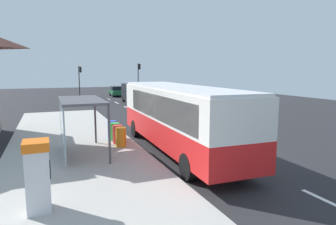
{
  "coord_description": "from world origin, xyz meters",
  "views": [
    {
      "loc": [
        -7.44,
        -12.01,
        3.95
      ],
      "look_at": [
        -1.0,
        4.02,
        1.5
      ],
      "focal_mm": 31.96,
      "sensor_mm": 36.0,
      "label": 1
    }
  ],
  "objects_px": {
    "recycling_bin_orange": "(121,137)",
    "bus_shelter": "(74,113)",
    "white_van": "(134,92)",
    "recycling_bin_red": "(118,134)",
    "traffic_light_far_side": "(80,77)",
    "traffic_light_near_side": "(139,74)",
    "sedan_near": "(117,91)",
    "ticket_machine": "(38,176)",
    "bus": "(177,114)",
    "recycling_bin_green": "(115,132)",
    "recycling_bin_blue": "(112,129)"
  },
  "relations": [
    {
      "from": "recycling_bin_orange",
      "to": "bus_shelter",
      "type": "bearing_deg",
      "value": -162.77
    },
    {
      "from": "white_van",
      "to": "traffic_light_far_side",
      "type": "height_order",
      "value": "traffic_light_far_side"
    },
    {
      "from": "bus",
      "to": "white_van",
      "type": "bearing_deg",
      "value": 79.85
    },
    {
      "from": "white_van",
      "to": "recycling_bin_red",
      "type": "height_order",
      "value": "white_van"
    },
    {
      "from": "ticket_machine",
      "to": "bus_shelter",
      "type": "distance_m",
      "value": 5.56
    },
    {
      "from": "ticket_machine",
      "to": "traffic_light_far_side",
      "type": "distance_m",
      "value": 36.93
    },
    {
      "from": "traffic_light_near_side",
      "to": "traffic_light_far_side",
      "type": "bearing_deg",
      "value": 174.68
    },
    {
      "from": "sedan_near",
      "to": "recycling_bin_orange",
      "type": "height_order",
      "value": "sedan_near"
    },
    {
      "from": "sedan_near",
      "to": "recycling_bin_green",
      "type": "bearing_deg",
      "value": -102.4
    },
    {
      "from": "recycling_bin_blue",
      "to": "bus_shelter",
      "type": "distance_m",
      "value": 3.84
    },
    {
      "from": "ticket_machine",
      "to": "recycling_bin_blue",
      "type": "distance_m",
      "value": 8.87
    },
    {
      "from": "ticket_machine",
      "to": "bus_shelter",
      "type": "relative_size",
      "value": 0.48
    },
    {
      "from": "sedan_near",
      "to": "recycling_bin_orange",
      "type": "relative_size",
      "value": 4.72
    },
    {
      "from": "white_van",
      "to": "sedan_near",
      "type": "relative_size",
      "value": 1.16
    },
    {
      "from": "white_van",
      "to": "ticket_machine",
      "type": "distance_m",
      "value": 28.35
    },
    {
      "from": "ticket_machine",
      "to": "traffic_light_near_side",
      "type": "distance_m",
      "value": 38.24
    },
    {
      "from": "ticket_machine",
      "to": "recycling_bin_blue",
      "type": "xyz_separation_m",
      "value": [
        3.61,
        8.08,
        -0.52
      ]
    },
    {
      "from": "bus",
      "to": "traffic_light_far_side",
      "type": "distance_m",
      "value": 31.95
    },
    {
      "from": "bus",
      "to": "traffic_light_near_side",
      "type": "xyz_separation_m",
      "value": [
        7.21,
        31.1,
        1.47
      ]
    },
    {
      "from": "recycling_bin_blue",
      "to": "sedan_near",
      "type": "bearing_deg",
      "value": 77.31
    },
    {
      "from": "white_van",
      "to": "sedan_near",
      "type": "distance_m",
      "value": 10.45
    },
    {
      "from": "recycling_bin_orange",
      "to": "recycling_bin_red",
      "type": "height_order",
      "value": "same"
    },
    {
      "from": "bus",
      "to": "white_van",
      "type": "xyz_separation_m",
      "value": [
        3.91,
        21.84,
        -0.5
      ]
    },
    {
      "from": "recycling_bin_orange",
      "to": "traffic_light_near_side",
      "type": "distance_m",
      "value": 31.45
    },
    {
      "from": "traffic_light_far_side",
      "to": "recycling_bin_orange",
      "type": "bearing_deg",
      "value": -92.07
    },
    {
      "from": "traffic_light_near_side",
      "to": "traffic_light_far_side",
      "type": "distance_m",
      "value": 8.64
    },
    {
      "from": "white_van",
      "to": "bus_shelter",
      "type": "height_order",
      "value": "bus_shelter"
    },
    {
      "from": "recycling_bin_orange",
      "to": "recycling_bin_red",
      "type": "bearing_deg",
      "value": 90.0
    },
    {
      "from": "white_van",
      "to": "recycling_bin_blue",
      "type": "xyz_separation_m",
      "value": [
        -6.4,
        -18.44,
        -0.69
      ]
    },
    {
      "from": "recycling_bin_orange",
      "to": "recycling_bin_green",
      "type": "relative_size",
      "value": 1.0
    },
    {
      "from": "bus_shelter",
      "to": "traffic_light_near_side",
      "type": "bearing_deg",
      "value": 68.65
    },
    {
      "from": "recycling_bin_blue",
      "to": "recycling_bin_orange",
      "type": "bearing_deg",
      "value": -90.0
    },
    {
      "from": "white_van",
      "to": "bus_shelter",
      "type": "relative_size",
      "value": 1.3
    },
    {
      "from": "recycling_bin_blue",
      "to": "recycling_bin_red",
      "type": "bearing_deg",
      "value": -90.0
    },
    {
      "from": "sedan_near",
      "to": "recycling_bin_green",
      "type": "height_order",
      "value": "sedan_near"
    },
    {
      "from": "white_van",
      "to": "recycling_bin_green",
      "type": "xyz_separation_m",
      "value": [
        -6.4,
        -19.14,
        -0.69
      ]
    },
    {
      "from": "sedan_near",
      "to": "traffic_light_near_side",
      "type": "relative_size",
      "value": 0.9
    },
    {
      "from": "bus",
      "to": "recycling_bin_green",
      "type": "height_order",
      "value": "bus"
    },
    {
      "from": "ticket_machine",
      "to": "recycling_bin_red",
      "type": "height_order",
      "value": "ticket_machine"
    },
    {
      "from": "recycling_bin_orange",
      "to": "recycling_bin_blue",
      "type": "bearing_deg",
      "value": 90.0
    },
    {
      "from": "white_van",
      "to": "recycling_bin_blue",
      "type": "bearing_deg",
      "value": -109.14
    },
    {
      "from": "traffic_light_near_side",
      "to": "bus_shelter",
      "type": "bearing_deg",
      "value": -111.35
    },
    {
      "from": "recycling_bin_red",
      "to": "traffic_light_far_side",
      "type": "relative_size",
      "value": 0.21
    },
    {
      "from": "traffic_light_far_side",
      "to": "bus_shelter",
      "type": "distance_m",
      "value": 31.47
    },
    {
      "from": "white_van",
      "to": "sedan_near",
      "type": "xyz_separation_m",
      "value": [
        0.1,
        10.43,
        -0.55
      ]
    },
    {
      "from": "recycling_bin_orange",
      "to": "traffic_light_far_side",
      "type": "xyz_separation_m",
      "value": [
        1.11,
        30.6,
        2.38
      ]
    },
    {
      "from": "white_van",
      "to": "recycling_bin_green",
      "type": "height_order",
      "value": "white_van"
    },
    {
      "from": "traffic_light_near_side",
      "to": "ticket_machine",
      "type": "bearing_deg",
      "value": -110.41
    },
    {
      "from": "recycling_bin_red",
      "to": "traffic_light_near_side",
      "type": "relative_size",
      "value": 0.19
    },
    {
      "from": "white_van",
      "to": "ticket_machine",
      "type": "bearing_deg",
      "value": -110.68
    }
  ]
}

